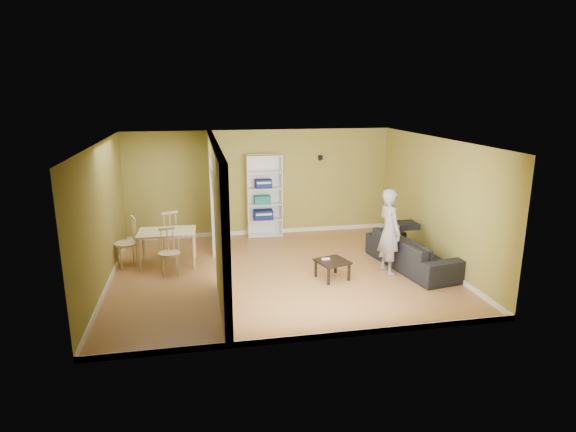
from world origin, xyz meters
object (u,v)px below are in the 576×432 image
Objects in this scene: bookshelf at (264,196)px; dining_table at (167,235)px; coffee_table at (332,263)px; chair_near at (169,252)px; chair_far at (168,232)px; sofa at (413,247)px; chair_left at (126,242)px; person at (390,224)px.

bookshelf is 2.85m from dining_table.
chair_near is at bearing 164.49° from coffee_table.
bookshelf is 3.21m from chair_near.
chair_far reaches higher than coffee_table.
dining_table is at bearing 155.72° from coffee_table.
sofa is 2.25× the size of chair_left.
dining_table is 0.65m from chair_far.
chair_far is (-0.07, 1.19, 0.06)m from chair_near.
coffee_table is 0.54× the size of chair_far.
bookshelf reaches higher than person.
chair_far is at bearing 57.13° from person.
chair_near is at bearing 73.70° from sofa.
chair_far is at bearing 106.16° from chair_left.
bookshelf reaches higher than coffee_table.
sofa is 3.91m from bookshelf.
chair_near is at bearing 35.88° from chair_left.
dining_table is at bearing 66.54° from chair_left.
chair_near is at bearing -134.24° from bookshelf.
sofa is at bearing 59.48° from chair_left.
person is at bearing -16.91° from dining_table.
sofa is 5.03m from dining_table.
sofa is at bearing -47.01° from bookshelf.
coffee_table is 0.48× the size of dining_table.
dining_table is 0.84m from chair_left.
chair_left is at bearing 66.32° from person.
person is 4.75m from chair_far.
sofa is 5.22m from chair_far.
sofa is 1.80m from coffee_table.
chair_near is (-4.84, 0.57, 0.02)m from sofa.
chair_left is (-3.08, -1.64, -0.50)m from bookshelf.
chair_left and chair_far have the same top height.
coffee_table is at bearing 86.43° from person.
dining_table is at bearing 70.24° from chair_far.
chair_left reaches higher than dining_table.
person reaches higher than dining_table.
chair_near reaches higher than dining_table.
sofa is 1.14× the size of bookshelf.
chair_far is at bearing -154.77° from bookshelf.
sofa is at bearing 9.09° from coffee_table.
sofa is 0.84m from person.
bookshelf reaches higher than chair_far.
chair_near is 1.19m from chair_far.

